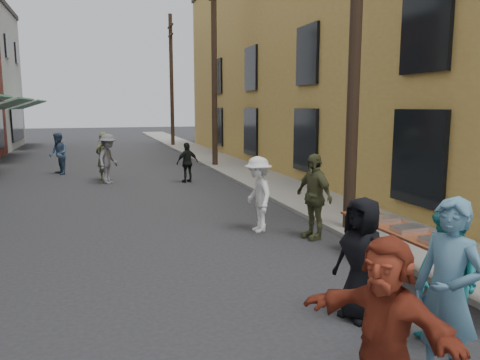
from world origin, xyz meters
TOP-DOWN VIEW (x-y plane):
  - ground at (0.00, 0.00)m, footprint 120.00×120.00m
  - sidewalk at (5.00, 15.00)m, footprint 2.20×60.00m
  - building_ochre at (11.10, 14.00)m, footprint 10.00×28.00m
  - utility_pole_near at (4.30, 3.00)m, footprint 0.26×0.26m
  - utility_pole_mid at (4.30, 15.00)m, footprint 0.26×0.26m
  - utility_pole_far at (4.30, 27.00)m, footprint 0.26×0.26m
  - serving_table at (3.80, -0.12)m, footprint 0.70×4.00m
  - catering_tray_foil_b at (3.80, -1.12)m, footprint 0.50×0.33m
  - catering_tray_buns at (3.80, -0.42)m, footprint 0.50×0.33m
  - catering_tray_foil_d at (3.80, 0.28)m, footprint 0.50×0.33m
  - catering_tray_buns_end at (3.80, 0.98)m, footprint 0.50×0.33m
  - guest_front_a at (2.19, -0.88)m, footprint 0.71×0.90m
  - guest_front_b at (2.18, -2.43)m, footprint 0.63×0.79m
  - guest_front_c at (2.63, -1.92)m, footprint 0.65×0.82m
  - guest_front_d at (2.38, 3.62)m, footprint 0.64×1.09m
  - guest_front_e at (3.30, 2.75)m, footprint 0.66×1.13m
  - guest_queue_back at (1.34, -2.63)m, footprint 1.14×1.59m
  - passerby_left at (-0.58, 11.47)m, footprint 1.14×1.34m
  - passerby_mid at (2.20, 10.85)m, footprint 0.93×0.59m
  - passerby_right at (-0.75, 12.36)m, footprint 0.76×0.79m
  - passerby_far at (-2.45, 14.48)m, footprint 0.89×1.01m

SIDE VIEW (x-z plane):
  - ground at x=0.00m, z-range 0.00..0.00m
  - sidewalk at x=5.00m, z-range 0.00..0.10m
  - serving_table at x=3.80m, z-range 0.34..1.09m
  - passerby_mid at x=2.20m, z-range 0.00..1.47m
  - catering_tray_foil_b at x=3.80m, z-range 0.75..0.83m
  - catering_tray_buns at x=3.80m, z-range 0.75..0.83m
  - catering_tray_foil_d at x=3.80m, z-range 0.75..0.83m
  - catering_tray_buns_end at x=3.80m, z-range 0.75..0.83m
  - guest_front_a at x=2.19m, z-range 0.00..1.62m
  - guest_front_c at x=2.63m, z-range 0.00..1.63m
  - guest_queue_back at x=1.34m, z-range 0.00..1.66m
  - guest_front_d at x=2.38m, z-range 0.00..1.68m
  - passerby_far at x=-2.45m, z-range 0.00..1.73m
  - passerby_left at x=-0.58m, z-range 0.00..1.80m
  - guest_front_e at x=3.30m, z-range 0.00..1.80m
  - passerby_right at x=-0.75m, z-range 0.00..1.82m
  - guest_front_b at x=2.18m, z-range 0.00..1.90m
  - utility_pole_near at x=4.30m, z-range 0.00..9.00m
  - utility_pole_mid at x=4.30m, z-range 0.00..9.00m
  - utility_pole_far at x=4.30m, z-range 0.00..9.00m
  - building_ochre at x=11.10m, z-range 0.00..10.00m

